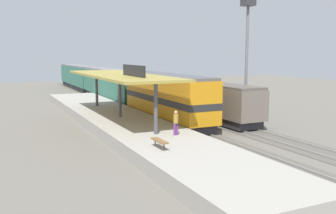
% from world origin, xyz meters
% --- Properties ---
extents(ground_plane, '(120.00, 120.00, 0.00)m').
position_xyz_m(ground_plane, '(2.00, 0.00, 0.00)').
color(ground_plane, '#666056').
extents(track_near, '(3.20, 110.00, 0.16)m').
position_xyz_m(track_near, '(0.00, 0.00, 0.03)').
color(track_near, '#565249').
rests_on(track_near, ground).
extents(track_far, '(3.20, 110.00, 0.16)m').
position_xyz_m(track_far, '(4.60, 0.00, 0.03)').
color(track_far, '#565249').
rests_on(track_far, ground).
extents(platform, '(6.00, 44.00, 0.90)m').
position_xyz_m(platform, '(-4.60, 0.00, 0.45)').
color(platform, '#9E998E').
rests_on(platform, ground).
extents(station_canopy, '(5.20, 18.00, 4.70)m').
position_xyz_m(station_canopy, '(-4.60, -0.09, 4.53)').
color(station_canopy, '#47474C').
rests_on(station_canopy, platform).
extents(platform_bench, '(0.44, 1.70, 0.50)m').
position_xyz_m(platform_bench, '(-6.00, -11.75, 1.34)').
color(platform_bench, '#333338').
rests_on(platform_bench, platform).
extents(locomotive, '(2.93, 14.43, 4.44)m').
position_xyz_m(locomotive, '(0.00, 0.03, 2.41)').
color(locomotive, '#28282D').
rests_on(locomotive, track_near).
extents(passenger_carriage_front, '(2.90, 20.00, 4.24)m').
position_xyz_m(passenger_carriage_front, '(0.00, 18.03, 2.31)').
color(passenger_carriage_front, '#28282D').
rests_on(passenger_carriage_front, track_near).
extents(passenger_carriage_rear, '(2.90, 20.00, 4.24)m').
position_xyz_m(passenger_carriage_rear, '(0.00, 38.83, 2.31)').
color(passenger_carriage_rear, '#28282D').
rests_on(passenger_carriage_rear, track_near).
extents(freight_car, '(2.80, 12.00, 3.54)m').
position_xyz_m(freight_car, '(4.60, -1.28, 1.97)').
color(freight_car, '#28282D').
rests_on(freight_car, track_far).
extents(light_mast, '(1.10, 1.10, 11.70)m').
position_xyz_m(light_mast, '(7.80, -1.66, 8.40)').
color(light_mast, slate).
rests_on(light_mast, ground).
extents(person_waiting, '(0.34, 0.34, 1.71)m').
position_xyz_m(person_waiting, '(-3.50, -8.92, 1.85)').
color(person_waiting, '#663375').
rests_on(person_waiting, platform).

